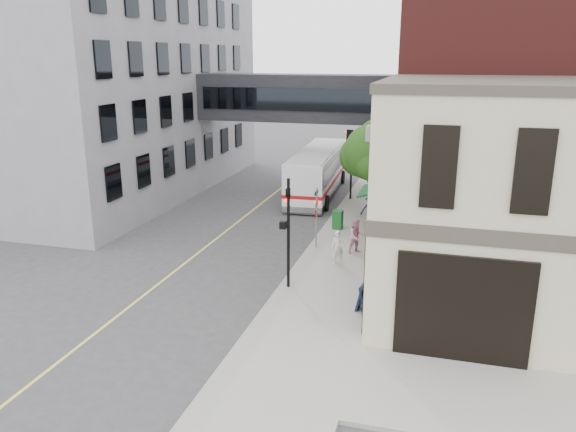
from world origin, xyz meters
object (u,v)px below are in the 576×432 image
Objects in this scene: pedestrian_c at (370,210)px; newspaper_box at (338,220)px; bus at (318,170)px; pedestrian_b at (357,236)px; sandwich_board at (362,298)px; pedestrian_a at (338,247)px.

pedestrian_c reaches higher than newspaper_box.
bus reaches higher than pedestrian_c.
pedestrian_b is at bearing -102.64° from pedestrian_c.
sandwich_board is at bearing -96.52° from pedestrian_c.
pedestrian_a is 5.31m from newspaper_box.
newspaper_box is at bearing -154.17° from pedestrian_c.
bus is 8.06m from pedestrian_c.
pedestrian_a is 1.50× the size of newspaper_box.
bus is at bearing 111.19° from pedestrian_c.
sandwich_board is at bearing -89.39° from pedestrian_a.
pedestrian_b is at bearing 109.09° from sandwich_board.
sandwich_board is (1.19, -6.13, -0.36)m from pedestrian_b.
pedestrian_c is (0.58, 6.47, 0.07)m from pedestrian_a.
sandwich_board is (1.77, -4.46, -0.29)m from pedestrian_a.
bus is at bearing 77.02° from pedestrian_b.
pedestrian_c is at bearing 43.19° from newspaper_box.
pedestrian_a is at bearing 119.84° from sandwich_board.
pedestrian_b is 1.74× the size of sandwich_board.
pedestrian_c is at bearing 55.73° from pedestrian_b.
pedestrian_b is at bearing 49.54° from pedestrian_a.
pedestrian_a is 6.49m from pedestrian_c.
newspaper_box is at bearing 114.12° from sandwich_board.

